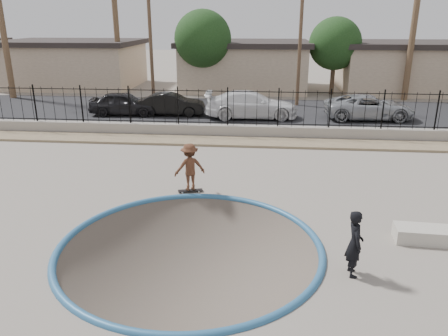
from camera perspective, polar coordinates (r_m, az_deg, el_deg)
ground at (r=24.10m, az=0.81°, el=2.62°), size 120.00×120.00×2.20m
bowl_pit at (r=11.71m, az=-4.44°, el=-10.24°), size 6.84×6.84×1.80m
coping_ring at (r=11.71m, az=-4.44°, el=-10.24°), size 7.04×7.04×0.20m
rock_strip at (r=21.10m, az=0.21°, el=3.49°), size 42.00×1.60×0.11m
retaining_wall at (r=22.10m, az=0.47°, el=4.86°), size 42.00×0.45×0.60m
fence at (r=21.84m, az=0.48°, el=7.92°), size 40.00×0.04×1.80m
street at (r=28.68m, az=1.64°, el=7.58°), size 90.00×8.00×0.04m
house_west at (r=41.32m, az=-19.15°, el=12.84°), size 11.60×8.60×3.90m
house_center at (r=37.78m, az=2.68°, el=13.35°), size 10.60×8.60×3.90m
house_east at (r=39.64m, az=23.82°, el=12.06°), size 12.60×8.60×3.90m
palm_mid at (r=37.01m, az=-14.11°, el=20.02°), size 2.30×2.30×9.30m
utility_pole_left at (r=31.07m, az=-9.62°, el=16.93°), size 1.70×0.24×9.00m
utility_pole_mid at (r=30.13m, az=9.99°, el=17.33°), size 1.70×0.24×9.50m
street_tree_left at (r=34.42m, az=-2.78°, el=16.49°), size 4.32×4.32×6.36m
street_tree_mid at (r=35.47m, az=14.31°, el=15.45°), size 3.96×3.96×5.83m
skater at (r=14.88m, az=-4.49°, el=-0.22°), size 1.21×0.99×1.64m
skateboard at (r=15.15m, az=-4.42°, el=-2.94°), size 0.87×0.42×0.07m
videographer at (r=10.60m, az=16.70°, el=-9.42°), size 0.42×0.61×1.62m
concrete_ledge at (r=13.02m, az=24.83°, el=-7.91°), size 1.64×0.79×0.40m
car_a at (r=27.73m, az=-12.94°, el=8.24°), size 4.24×1.93×1.41m
car_b at (r=27.13m, az=-6.89°, el=8.27°), size 4.14×1.65×1.34m
car_c at (r=26.22m, az=3.59°, el=8.26°), size 5.56×2.58×1.57m
car_d at (r=27.20m, az=18.42°, el=7.56°), size 5.24×2.62×1.43m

